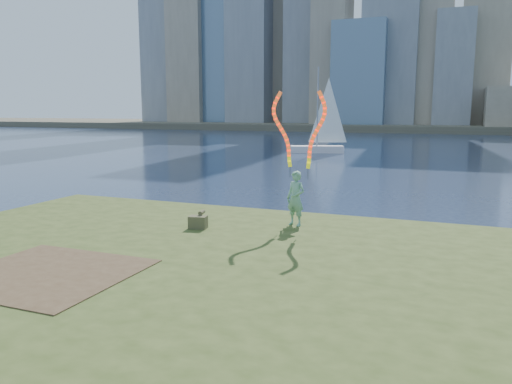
% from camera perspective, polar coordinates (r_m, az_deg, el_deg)
% --- Properties ---
extents(ground, '(320.00, 320.00, 0.00)m').
position_cam_1_polar(ground, '(11.92, -3.66, -9.60)').
color(ground, '#1A2742').
rests_on(ground, ground).
extents(grassy_knoll, '(20.00, 18.00, 0.80)m').
position_cam_1_polar(grassy_knoll, '(9.90, -9.48, -11.66)').
color(grassy_knoll, '#354418').
rests_on(grassy_knoll, ground).
extents(dirt_patch, '(3.20, 3.00, 0.02)m').
position_cam_1_polar(dirt_patch, '(10.38, -22.79, -8.54)').
color(dirt_patch, '#47331E').
rests_on(dirt_patch, grassy_knoll).
extents(far_shore, '(320.00, 40.00, 1.20)m').
position_cam_1_polar(far_shore, '(105.33, 19.17, 7.10)').
color(far_shore, '#514B3B').
rests_on(far_shore, ground).
extents(woman_with_ribbons, '(1.88, 0.68, 3.87)m').
position_cam_1_polar(woman_with_ribbons, '(13.26, 4.71, 2.31)').
color(woman_with_ribbons, '#197A48').
rests_on(woman_with_ribbons, grassy_knoll).
extents(canvas_bag, '(0.51, 0.57, 0.44)m').
position_cam_1_polar(canvas_bag, '(13.17, -6.61, -3.36)').
color(canvas_bag, '#443F27').
rests_on(canvas_bag, grassy_knoll).
extents(sailboat, '(5.05, 2.93, 7.67)m').
position_cam_1_polar(sailboat, '(45.73, 7.31, 6.12)').
color(sailboat, silver).
rests_on(sailboat, ground).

